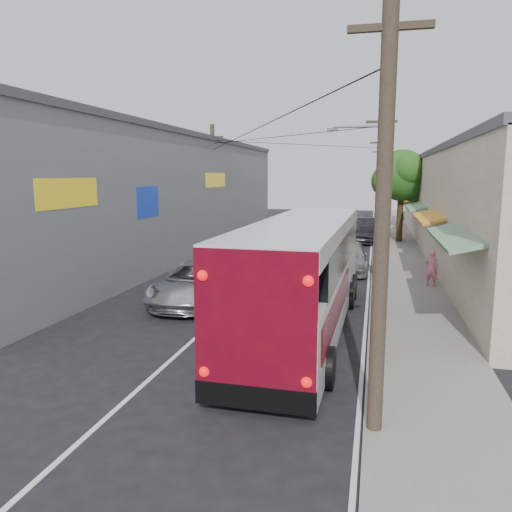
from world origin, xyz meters
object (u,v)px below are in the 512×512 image
(pedestrian_near, at_px, (431,268))
(pedestrian_far, at_px, (380,255))
(parked_suv, at_px, (348,257))
(parked_car_far, at_px, (368,229))
(coach_bus, at_px, (304,274))
(parked_car_mid, at_px, (368,233))
(jeepney, at_px, (197,283))

(pedestrian_near, height_order, pedestrian_far, pedestrian_near)
(pedestrian_near, relative_size, pedestrian_far, 1.07)
(parked_suv, relative_size, parked_car_far, 1.00)
(coach_bus, height_order, pedestrian_far, coach_bus)
(coach_bus, relative_size, parked_suv, 2.44)
(pedestrian_near, bearing_deg, parked_car_mid, -67.30)
(parked_suv, xyz_separation_m, pedestrian_far, (1.60, 0.22, 0.13))
(pedestrian_far, bearing_deg, parked_car_far, -81.08)
(pedestrian_near, bearing_deg, parked_suv, -29.72)
(parked_suv, distance_m, parked_car_mid, 11.24)
(coach_bus, distance_m, parked_car_mid, 21.46)
(parked_suv, relative_size, parked_car_mid, 1.23)
(coach_bus, distance_m, jeepney, 5.11)
(coach_bus, relative_size, parked_car_mid, 3.00)
(parked_car_mid, relative_size, pedestrian_near, 2.61)
(parked_car_far, distance_m, pedestrian_near, 16.54)
(coach_bus, xyz_separation_m, parked_car_mid, (1.60, 21.38, -1.10))
(parked_suv, bearing_deg, jeepney, -124.91)
(pedestrian_near, xyz_separation_m, pedestrian_far, (-2.09, 3.44, -0.05))
(coach_bus, bearing_deg, pedestrian_near, 58.28)
(parked_suv, xyz_separation_m, pedestrian_near, (3.69, -3.22, 0.18))
(jeepney, bearing_deg, pedestrian_far, 48.30)
(coach_bus, relative_size, jeepney, 2.18)
(jeepney, bearing_deg, parked_car_far, 72.60)
(coach_bus, bearing_deg, pedestrian_far, 78.13)
(parked_suv, height_order, parked_car_far, parked_car_far)
(jeepney, bearing_deg, parked_suv, 54.91)
(jeepney, distance_m, parked_car_mid, 19.92)
(pedestrian_far, bearing_deg, coach_bus, 82.36)
(parked_car_far, relative_size, pedestrian_far, 3.41)
(parked_suv, bearing_deg, pedestrian_near, -42.25)
(coach_bus, distance_m, pedestrian_near, 8.32)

